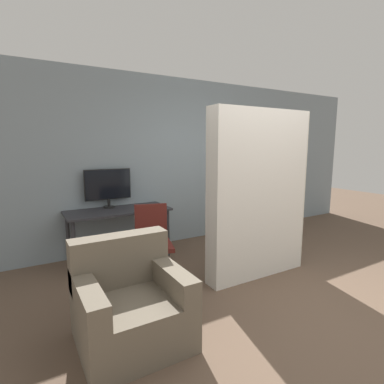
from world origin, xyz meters
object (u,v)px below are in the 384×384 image
Objects in this scene: monitor at (108,186)px; armchair at (130,303)px; bookshelf at (249,186)px; office_chair at (153,250)px; mattress_near at (259,195)px.

armchair is (-0.39, -2.06, -0.73)m from monitor.
bookshelf is 3.72m from armchair.
bookshelf is (2.43, 1.09, 0.50)m from office_chair.
office_chair is at bearing 57.53° from armchair.
mattress_near is at bearing -49.11° from monitor.
bookshelf is at bearing 24.03° from office_chair.
mattress_near is (1.41, -1.63, -0.02)m from monitor.
office_chair is 1.07× the size of armchair.
armchair is at bearing -166.48° from mattress_near.
monitor is at bearing 130.89° from mattress_near.
bookshelf is 0.84× the size of mattress_near.
bookshelf reaches higher than armchair.
bookshelf is 2.06m from mattress_near.
office_chair is at bearing 155.43° from mattress_near.
monitor is 0.39× the size of bookshelf.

